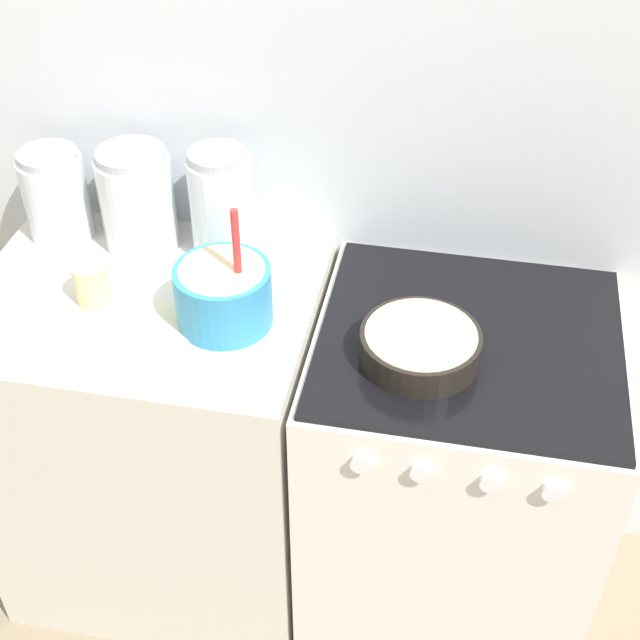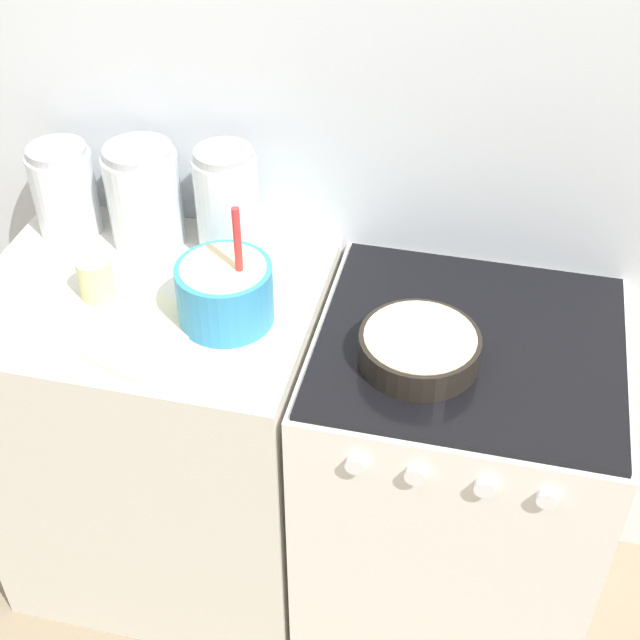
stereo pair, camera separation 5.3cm
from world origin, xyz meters
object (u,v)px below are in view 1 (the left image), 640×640
(storage_jar_right, at_px, (222,211))
(storage_jar_left, at_px, (57,200))
(storage_jar_middle, at_px, (138,205))
(tin_can, at_px, (92,283))
(stove, at_px, (450,483))
(mixing_bowl, at_px, (223,292))
(baking_pan, at_px, (420,345))

(storage_jar_right, bearing_deg, storage_jar_left, -180.00)
(storage_jar_left, relative_size, storage_jar_right, 0.84)
(storage_jar_middle, xyz_separation_m, tin_can, (-0.03, -0.23, -0.06))
(storage_jar_left, bearing_deg, storage_jar_middle, 0.00)
(storage_jar_left, relative_size, storage_jar_middle, 0.90)
(storage_jar_left, height_order, tin_can, storage_jar_left)
(stove, bearing_deg, mixing_bowl, -175.29)
(stove, distance_m, baking_pan, 0.51)
(mixing_bowl, height_order, storage_jar_middle, mixing_bowl)
(mixing_bowl, height_order, storage_jar_right, mixing_bowl)
(stove, height_order, storage_jar_middle, storage_jar_middle)
(baking_pan, relative_size, storage_jar_middle, 1.00)
(baking_pan, xyz_separation_m, storage_jar_right, (-0.48, 0.28, 0.08))
(storage_jar_left, distance_m, storage_jar_right, 0.40)
(storage_jar_left, bearing_deg, tin_can, -53.17)
(storage_jar_left, bearing_deg, storage_jar_right, 0.00)
(baking_pan, distance_m, storage_jar_right, 0.56)
(mixing_bowl, relative_size, storage_jar_middle, 1.15)
(baking_pan, bearing_deg, storage_jar_middle, 157.68)
(stove, relative_size, tin_can, 9.95)
(storage_jar_right, relative_size, tin_can, 2.83)
(storage_jar_left, distance_m, storage_jar_middle, 0.20)
(stove, distance_m, storage_jar_middle, 0.99)
(storage_jar_middle, bearing_deg, stove, -14.25)
(baking_pan, bearing_deg, stove, 39.78)
(stove, xyz_separation_m, storage_jar_left, (-0.98, 0.20, 0.56))
(storage_jar_left, xyz_separation_m, tin_can, (0.17, -0.23, -0.05))
(stove, bearing_deg, storage_jar_left, 168.57)
(baking_pan, relative_size, storage_jar_right, 0.93)
(mixing_bowl, height_order, tin_can, mixing_bowl)
(storage_jar_left, distance_m, tin_can, 0.29)
(stove, distance_m, tin_can, 0.96)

